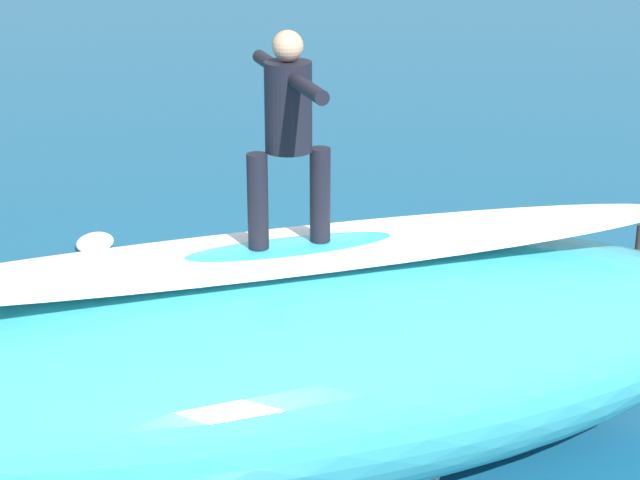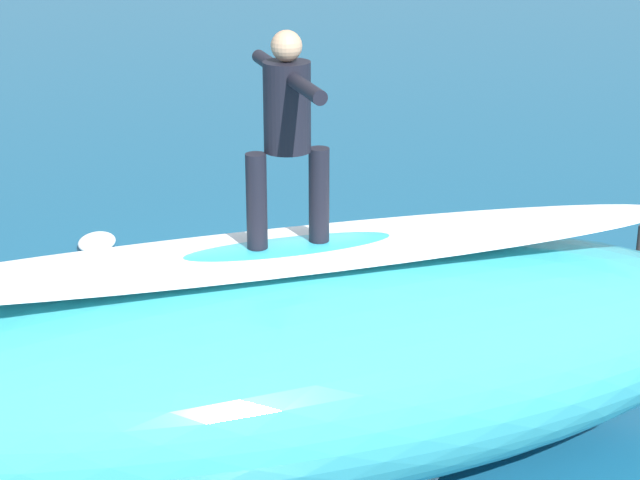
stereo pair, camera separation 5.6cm
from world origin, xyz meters
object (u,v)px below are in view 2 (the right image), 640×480
Objects in this scene: surfer_paddling at (341,299)px; buoy_marker at (635,290)px; surfer_riding at (287,123)px; surfboard_paddling at (342,309)px; surfboard_riding at (289,250)px.

buoy_marker is at bearing -79.98° from surfer_paddling.
surfboard_paddling is (-0.56, -3.04, -2.90)m from surfer_riding.
surfer_riding is at bearing -80.69° from surfboard_riding.
surfer_riding is at bearing 179.87° from surfboard_paddling.
surfboard_riding is 2.05× the size of buoy_marker.
buoy_marker is at bearing -82.28° from surfboard_paddling.
surfboard_paddling is 2.12× the size of buoy_marker.
surfboard_riding is at bearing 99.31° from surfer_riding.
surfer_riding is 4.24m from surfboard_paddling.
buoy_marker is (-3.75, -2.90, -1.60)m from surfboard_riding.
surfboard_paddling is at bearing -2.52° from buoy_marker.
surfboard_paddling is at bearing -117.63° from surfboard_riding.
surfboard_riding is 1.26× the size of surfer_paddling.
surfer_riding reaches higher than surfboard_riding.
surfboard_riding is 3.61m from surfboard_paddling.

